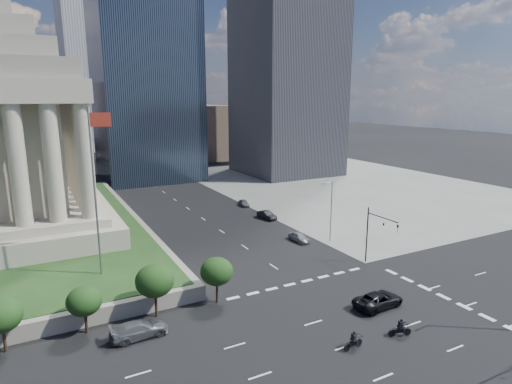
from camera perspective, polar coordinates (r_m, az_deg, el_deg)
ground at (r=132.90m, az=-15.28°, el=2.11°), size 500.00×500.00×0.00m
sidewalk_ne at (r=117.22m, az=12.01°, el=0.95°), size 68.00×90.00×0.03m
flagpole at (r=53.14m, az=-20.60°, el=1.11°), size 2.52×0.24×20.00m
midrise_glass at (r=126.72m, az=-14.64°, el=15.30°), size 26.00×26.00×60.00m
highrise_ne at (r=135.64m, az=4.23°, el=23.97°), size 26.00×28.00×100.00m
building_filler_ne at (r=169.43m, az=-7.11°, el=8.01°), size 20.00×30.00×20.00m
building_filler_nw at (r=158.12m, az=-28.83°, el=7.72°), size 24.00×30.00×28.00m
traffic_signal_ne at (r=60.74m, az=15.79°, el=-4.86°), size 0.30×5.74×8.00m
street_lamp_north at (r=69.36m, az=9.89°, el=-2.07°), size 2.13×0.22×10.00m
pickup_truck at (r=50.94m, az=16.02°, el=-13.64°), size 6.21×3.17×1.68m
suv_grey at (r=45.09m, az=-15.32°, el=-17.25°), size 5.70×2.53×1.63m
parked_sedan_near at (r=70.10m, az=5.76°, el=-5.99°), size 4.40×1.92×1.47m
parked_sedan_mid at (r=82.45m, az=1.44°, el=-3.09°), size 4.77×2.21×1.51m
parked_sedan_far at (r=92.36m, az=-1.62°, el=-1.44°), size 2.14×4.12×1.34m
motorcycle_lead at (r=45.94m, az=18.64°, el=-16.76°), size 2.51×1.35×1.81m
motorcycle_trail at (r=42.88m, az=12.84°, el=-18.71°), size 2.36×0.86×1.72m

